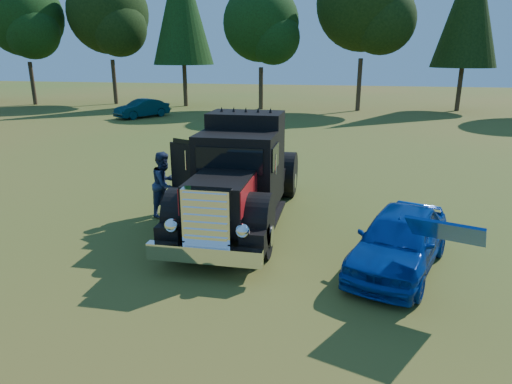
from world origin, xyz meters
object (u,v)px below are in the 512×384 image
object	(u,v)px
hotrod_coupe	(400,240)
spectator_far	(165,184)
spectator_near	(196,188)
distant_teal_car	(142,108)
diamond_t_truck	(239,179)

from	to	relation	value
hotrod_coupe	spectator_far	size ratio (longest dim) A/B	2.32
spectator_near	distant_teal_car	xyz separation A→B (m)	(-10.55, 19.34, -0.17)
spectator_far	distant_teal_car	bearing A→B (deg)	37.70
spectator_near	spectator_far	xyz separation A→B (m)	(-0.90, -0.16, 0.12)
spectator_near	distant_teal_car	distance (m)	22.03
distant_teal_car	spectator_far	bearing A→B (deg)	-30.74
hotrod_coupe	spectator_far	bearing A→B (deg)	159.99
diamond_t_truck	distant_teal_car	bearing A→B (deg)	121.12
spectator_near	distant_teal_car	size ratio (longest dim) A/B	0.42
spectator_far	distant_teal_car	world-z (taller)	spectator_far
diamond_t_truck	hotrod_coupe	distance (m)	4.60
spectator_near	spectator_far	distance (m)	0.92
diamond_t_truck	spectator_near	bearing A→B (deg)	162.81
spectator_far	distant_teal_car	distance (m)	21.76
hotrod_coupe	distant_teal_car	size ratio (longest dim) A/B	1.10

